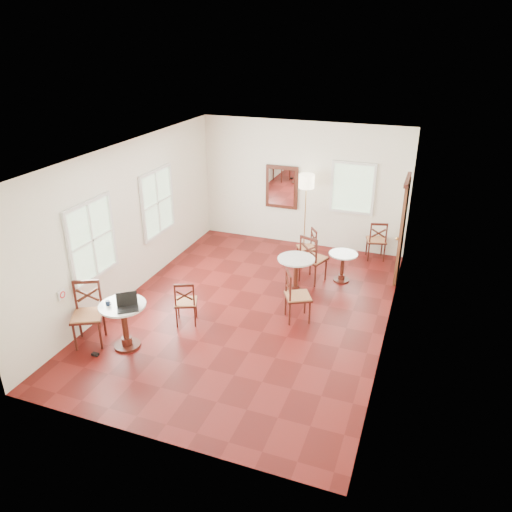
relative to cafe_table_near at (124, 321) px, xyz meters
The scene contains 17 objects.
ground 2.43m from the cafe_table_near, 50.20° to the left, with size 7.00×7.00×0.00m, color #5E1210.
room_shell 2.92m from the cafe_table_near, 55.15° to the left, with size 5.02×7.02×3.01m.
cafe_table_near is the anchor object (origin of this frame).
cafe_table_mid 3.49m from the cafe_table_near, 52.27° to the left, with size 0.74×0.74×0.78m.
cafe_table_back 4.66m from the cafe_table_near, 51.41° to the left, with size 0.60×0.60×0.63m.
chair_near_a 1.17m from the cafe_table_near, 59.21° to the left, with size 0.52×0.52×0.86m.
chair_near_b 0.65m from the cafe_table_near, behind, with size 0.67×0.67×1.09m.
chair_mid_a 4.11m from the cafe_table_near, 55.76° to the left, with size 0.62×0.62×1.05m.
chair_mid_b 3.02m from the cafe_table_near, 36.82° to the left, with size 0.61×0.61×0.97m.
chair_back_a 6.07m from the cafe_table_near, 55.72° to the left, with size 0.53×0.53×0.94m.
chair_back_b 4.62m from the cafe_table_near, 64.20° to the left, with size 0.54×0.54×0.84m.
floor_lamp 5.38m from the cafe_table_near, 71.01° to the left, with size 0.36×0.36×1.86m.
laptop 0.40m from the cafe_table_near, 22.56° to the right, with size 0.43×0.42×0.24m.
mouse 0.33m from the cafe_table_near, 13.89° to the right, with size 0.10×0.06×0.04m, color black.
navy_mug 0.41m from the cafe_table_near, 153.61° to the right, with size 0.10×0.07×0.08m.
water_glass 0.37m from the cafe_table_near, 74.07° to the left, with size 0.05×0.05×0.09m, color white.
power_adapter 0.72m from the cafe_table_near, 129.97° to the right, with size 0.11×0.07×0.05m, color black.
Camera 1 is at (2.91, -7.60, 4.84)m, focal length 34.68 mm.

